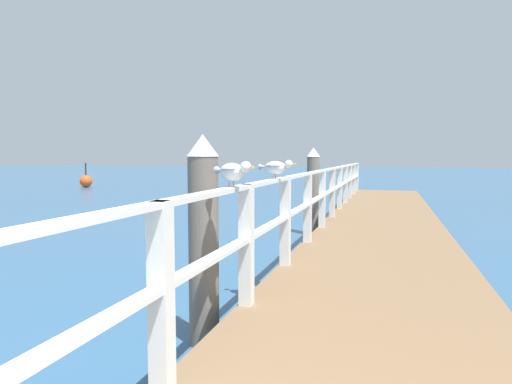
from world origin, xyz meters
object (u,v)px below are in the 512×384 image
dock_piling_far (313,191)px  dock_piling_near (204,240)px  seagull_foreground (233,171)px  channel_buoy (86,181)px  seagull_background (276,167)px

dock_piling_far → dock_piling_near: bearing=-90.0°
dock_piling_near → seagull_foreground: dock_piling_near is taller
dock_piling_near → seagull_foreground: 0.81m
seagull_foreground → channel_buoy: (-15.50, 18.45, -1.27)m
dock_piling_far → seagull_foreground: bearing=-86.6°
dock_piling_far → seagull_foreground: size_ratio=4.53×
seagull_foreground → seagull_background: bearing=-148.9°
dock_piling_far → channel_buoy: dock_piling_far is taller
dock_piling_near → dock_piling_far: bearing=90.0°
dock_piling_far → seagull_background: 5.05m
dock_piling_near → channel_buoy: bearing=129.8°
dock_piling_far → seagull_background: bearing=-85.6°
seagull_foreground → seagull_background: size_ratio=0.92×
dock_piling_far → channel_buoy: bearing=141.6°
dock_piling_near → dock_piling_far: size_ratio=1.00×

